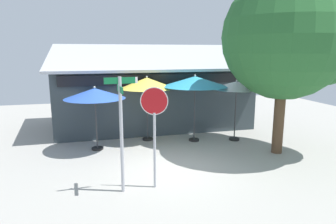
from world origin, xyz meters
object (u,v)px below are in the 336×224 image
(street_sign_post, at_px, (121,124))
(patio_umbrella_teal_right, at_px, (195,82))
(stop_sign, at_px, (154,119))
(patio_umbrella_mustard_center, at_px, (147,83))
(shade_tree, at_px, (291,39))
(patio_umbrella_ivory_far_right, at_px, (237,86))
(patio_umbrella_royal_blue_left, at_px, (95,94))

(street_sign_post, xyz_separation_m, patio_umbrella_teal_right, (3.43, 3.95, 0.64))
(stop_sign, xyz_separation_m, patio_umbrella_mustard_center, (0.65, 4.53, 0.48))
(patio_umbrella_mustard_center, distance_m, shade_tree, 5.68)
(patio_umbrella_teal_right, height_order, shade_tree, shade_tree)
(patio_umbrella_ivory_far_right, height_order, shade_tree, shade_tree)
(shade_tree, bearing_deg, street_sign_post, -164.78)
(patio_umbrella_teal_right, bearing_deg, patio_umbrella_royal_blue_left, -177.82)
(street_sign_post, xyz_separation_m, stop_sign, (0.89, 0.04, 0.08))
(patio_umbrella_ivory_far_right, distance_m, shade_tree, 2.85)
(street_sign_post, bearing_deg, shade_tree, 15.22)
(stop_sign, height_order, shade_tree, shade_tree)
(stop_sign, xyz_separation_m, patio_umbrella_royal_blue_left, (-1.48, 3.76, 0.23))
(street_sign_post, height_order, patio_umbrella_royal_blue_left, street_sign_post)
(patio_umbrella_royal_blue_left, bearing_deg, patio_umbrella_mustard_center, 19.77)
(patio_umbrella_ivory_far_right, bearing_deg, shade_tree, -63.39)
(street_sign_post, relative_size, stop_sign, 1.10)
(patio_umbrella_teal_right, relative_size, patio_umbrella_ivory_far_right, 1.08)
(patio_umbrella_mustard_center, bearing_deg, street_sign_post, -108.62)
(patio_umbrella_ivory_far_right, bearing_deg, patio_umbrella_teal_right, 168.97)
(stop_sign, distance_m, patio_umbrella_teal_right, 4.70)
(stop_sign, bearing_deg, patio_umbrella_ivory_far_right, 40.16)
(patio_umbrella_ivory_far_right, relative_size, shade_tree, 0.40)
(street_sign_post, bearing_deg, stop_sign, 2.27)
(street_sign_post, height_order, patio_umbrella_ivory_far_right, street_sign_post)
(stop_sign, distance_m, patio_umbrella_mustard_center, 4.60)
(patio_umbrella_mustard_center, relative_size, patio_umbrella_ivory_far_right, 1.06)
(patio_umbrella_ivory_far_right, xyz_separation_m, shade_tree, (0.98, -1.96, 1.82))
(stop_sign, height_order, patio_umbrella_teal_right, stop_sign)
(street_sign_post, distance_m, patio_umbrella_royal_blue_left, 3.86)
(street_sign_post, relative_size, patio_umbrella_royal_blue_left, 1.26)
(patio_umbrella_royal_blue_left, xyz_separation_m, patio_umbrella_mustard_center, (2.13, 0.76, 0.26))
(patio_umbrella_mustard_center, xyz_separation_m, patio_umbrella_teal_right, (1.89, -0.61, 0.08))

